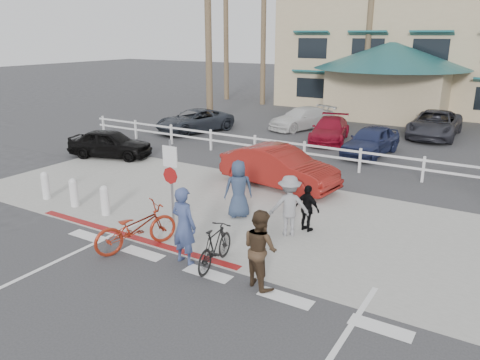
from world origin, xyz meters
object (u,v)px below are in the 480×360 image
Objects in this scene: bike_black at (215,247)px; car_white_sedan at (279,167)px; bike_red at (136,227)px; car_red_compact at (110,143)px; sign_post at (172,181)px.

car_white_sedan reaches higher than bike_black.
bike_black is (2.27, 0.27, -0.08)m from bike_red.
car_red_compact is at bearing -39.04° from bike_black.
sign_post is 9.09m from car_red_compact.
car_red_compact is (-7.57, 6.34, 0.04)m from bike_red.
car_white_sedan reaches higher than bike_red.
bike_black is 11.56m from car_red_compact.
sign_post reaches higher than car_white_sedan.
car_red_compact reaches higher than bike_red.
bike_red is at bearing -91.70° from sign_post.
sign_post is 1.30× the size of bike_red.
bike_black is 6.44m from car_white_sedan.
bike_red is 9.87m from car_red_compact.
car_red_compact is at bearing -17.00° from bike_red.
car_white_sedan reaches higher than car_red_compact.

